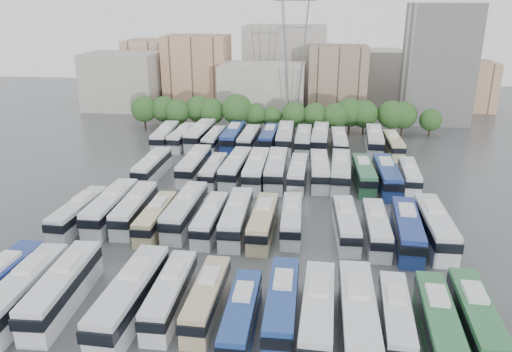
# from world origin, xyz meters

# --- Properties ---
(ground) EXTENTS (220.00, 220.00, 0.00)m
(ground) POSITION_xyz_m (0.00, 0.00, 0.00)
(ground) COLOR #424447
(ground) RESTS_ON ground
(tree_line) EXTENTS (65.34, 7.66, 8.17)m
(tree_line) POSITION_xyz_m (-0.46, 42.14, 4.29)
(tree_line) COLOR black
(tree_line) RESTS_ON ground
(city_buildings) EXTENTS (102.00, 35.00, 20.00)m
(city_buildings) POSITION_xyz_m (-7.46, 71.86, 7.87)
(city_buildings) COLOR #9E998E
(city_buildings) RESTS_ON ground
(apartment_tower) EXTENTS (14.00, 14.00, 26.00)m
(apartment_tower) POSITION_xyz_m (34.00, 58.00, 13.00)
(apartment_tower) COLOR silver
(apartment_tower) RESTS_ON ground
(electricity_pylon) EXTENTS (9.00, 6.91, 33.83)m
(electricity_pylon) POSITION_xyz_m (2.00, 50.00, 18.66)
(electricity_pylon) COLOR slate
(electricity_pylon) RESTS_ON ground
(bus_r0_s1) EXTENTS (2.99, 12.71, 3.97)m
(bus_r0_s1) POSITION_xyz_m (-18.27, -24.38, 1.95)
(bus_r0_s1) COLOR silver
(bus_r0_s1) RESTS_ON ground
(bus_r0_s2) EXTENTS (3.37, 12.86, 4.00)m
(bus_r0_s2) POSITION_xyz_m (-15.03, -23.51, 1.96)
(bus_r0_s2) COLOR silver
(bus_r0_s2) RESTS_ON ground
(bus_r0_s4) EXTENTS (3.33, 13.42, 4.18)m
(bus_r0_s4) POSITION_xyz_m (-8.31, -24.23, 2.05)
(bus_r0_s4) COLOR silver
(bus_r0_s4) RESTS_ON ground
(bus_r0_s5) EXTENTS (2.56, 11.32, 3.55)m
(bus_r0_s5) POSITION_xyz_m (-5.08, -22.88, 1.74)
(bus_r0_s5) COLOR silver
(bus_r0_s5) RESTS_ON ground
(bus_r0_s6) EXTENTS (2.53, 10.85, 3.39)m
(bus_r0_s6) POSITION_xyz_m (-1.65, -23.04, 1.67)
(bus_r0_s6) COLOR tan
(bus_r0_s6) RESTS_ON ground
(bus_r0_s7) EXTENTS (2.38, 10.89, 3.42)m
(bus_r0_s7) POSITION_xyz_m (1.81, -25.34, 1.68)
(bus_r0_s7) COLOR navy
(bus_r0_s7) RESTS_ON ground
(bus_r0_s8) EXTENTS (2.68, 11.85, 3.71)m
(bus_r0_s8) POSITION_xyz_m (5.11, -23.50, 1.82)
(bus_r0_s8) COLOR navy
(bus_r0_s8) RESTS_ON ground
(bus_r0_s9) EXTENTS (3.07, 12.37, 3.86)m
(bus_r0_s9) POSITION_xyz_m (8.21, -24.40, 1.89)
(bus_r0_s9) COLOR silver
(bus_r0_s9) RESTS_ON ground
(bus_r0_s10) EXTENTS (2.89, 13.17, 4.13)m
(bus_r0_s10) POSITION_xyz_m (11.53, -24.73, 2.03)
(bus_r0_s10) COLOR silver
(bus_r0_s10) RESTS_ON ground
(bus_r0_s11) EXTENTS (2.93, 10.99, 3.41)m
(bus_r0_s11) POSITION_xyz_m (14.74, -24.03, 1.68)
(bus_r0_s11) COLOR silver
(bus_r0_s11) RESTS_ON ground
(bus_r0_s12) EXTENTS (3.04, 11.71, 3.64)m
(bus_r0_s12) POSITION_xyz_m (18.08, -24.30, 1.79)
(bus_r0_s12) COLOR #2E6C40
(bus_r0_s12) RESTS_ON ground
(bus_r0_s13) EXTENTS (2.97, 11.95, 3.73)m
(bus_r0_s13) POSITION_xyz_m (21.30, -23.56, 1.83)
(bus_r0_s13) COLOR #2E6C3E
(bus_r0_s13) RESTS_ON ground
(bus_r1_s0) EXTENTS (3.12, 11.73, 3.64)m
(bus_r1_s0) POSITION_xyz_m (-21.47, -6.88, 1.79)
(bus_r1_s0) COLOR silver
(bus_r1_s0) RESTS_ON ground
(bus_r1_s1) EXTENTS (2.84, 12.77, 4.00)m
(bus_r1_s1) POSITION_xyz_m (-18.08, -4.99, 1.96)
(bus_r1_s1) COLOR silver
(bus_r1_s1) RESTS_ON ground
(bus_r1_s2) EXTENTS (2.90, 12.04, 3.76)m
(bus_r1_s2) POSITION_xyz_m (-14.99, -4.87, 1.85)
(bus_r1_s2) COLOR silver
(bus_r1_s2) RESTS_ON ground
(bus_r1_s3) EXTENTS (2.48, 10.98, 3.44)m
(bus_r1_s3) POSITION_xyz_m (-11.58, -6.83, 1.69)
(bus_r1_s3) COLOR #C9BE8A
(bus_r1_s3) RESTS_ON ground
(bus_r1_s4) EXTENTS (3.11, 12.76, 3.98)m
(bus_r1_s4) POSITION_xyz_m (-8.44, -4.86, 1.96)
(bus_r1_s4) COLOR silver
(bus_r1_s4) RESTS_ON ground
(bus_r1_s5) EXTENTS (2.67, 11.16, 3.49)m
(bus_r1_s5) POSITION_xyz_m (-4.90, -6.36, 1.71)
(bus_r1_s5) COLOR silver
(bus_r1_s5) RESTS_ON ground
(bus_r1_s6) EXTENTS (2.90, 12.39, 3.87)m
(bus_r1_s6) POSITION_xyz_m (-1.76, -5.95, 1.90)
(bus_r1_s6) COLOR silver
(bus_r1_s6) RESTS_ON ground
(bus_r1_s7) EXTENTS (2.79, 11.75, 3.67)m
(bus_r1_s7) POSITION_xyz_m (1.58, -6.60, 1.80)
(bus_r1_s7) COLOR tan
(bus_r1_s7) RESTS_ON ground
(bus_r1_s8) EXTENTS (2.70, 11.07, 3.46)m
(bus_r1_s8) POSITION_xyz_m (4.90, -5.23, 1.70)
(bus_r1_s8) COLOR silver
(bus_r1_s8) RESTS_ON ground
(bus_r1_s10) EXTENTS (3.03, 11.41, 3.55)m
(bus_r1_s10) POSITION_xyz_m (11.42, -5.85, 1.74)
(bus_r1_s10) COLOR silver
(bus_r1_s10) RESTS_ON ground
(bus_r1_s11) EXTENTS (2.52, 11.43, 3.59)m
(bus_r1_s11) POSITION_xyz_m (14.85, -6.58, 1.76)
(bus_r1_s11) COLOR silver
(bus_r1_s11) RESTS_ON ground
(bus_r1_s12) EXTENTS (3.40, 12.72, 3.95)m
(bus_r1_s12) POSITION_xyz_m (18.27, -6.94, 1.94)
(bus_r1_s12) COLOR navy
(bus_r1_s12) RESTS_ON ground
(bus_r1_s13) EXTENTS (2.99, 13.00, 4.07)m
(bus_r1_s13) POSITION_xyz_m (21.56, -5.88, 2.00)
(bus_r1_s13) COLOR silver
(bus_r1_s13) RESTS_ON ground
(bus_r2_s1) EXTENTS (2.80, 12.23, 3.83)m
(bus_r2_s1) POSITION_xyz_m (-18.05, 11.47, 1.88)
(bus_r2_s1) COLOR silver
(bus_r2_s1) RESTS_ON ground
(bus_r2_s3) EXTENTS (2.97, 12.74, 3.98)m
(bus_r2_s3) POSITION_xyz_m (-11.63, 12.89, 1.96)
(bus_r2_s3) COLOR silver
(bus_r2_s3) RESTS_ON ground
(bus_r2_s4) EXTENTS (2.58, 10.91, 3.41)m
(bus_r2_s4) POSITION_xyz_m (-8.17, 11.36, 1.67)
(bus_r2_s4) COLOR silver
(bus_r2_s4) RESTS_ON ground
(bus_r2_s5) EXTENTS (3.47, 13.01, 4.04)m
(bus_r2_s5) POSITION_xyz_m (-4.82, 12.19, 1.98)
(bus_r2_s5) COLOR silver
(bus_r2_s5) RESTS_ON ground
(bus_r2_s6) EXTENTS (2.90, 13.25, 4.16)m
(bus_r2_s6) POSITION_xyz_m (-1.50, 11.67, 2.04)
(bus_r2_s6) COLOR silver
(bus_r2_s6) RESTS_ON ground
(bus_r2_s7) EXTENTS (3.08, 13.26, 4.15)m
(bus_r2_s7) POSITION_xyz_m (1.50, 12.28, 2.04)
(bus_r2_s7) COLOR silver
(bus_r2_s7) RESTS_ON ground
(bus_r2_s8) EXTENTS (2.74, 11.57, 3.61)m
(bus_r2_s8) POSITION_xyz_m (4.88, 11.71, 1.77)
(bus_r2_s8) COLOR silver
(bus_r2_s8) RESTS_ON ground
(bus_r2_s9) EXTENTS (3.18, 12.56, 3.91)m
(bus_r2_s9) POSITION_xyz_m (8.16, 12.99, 1.92)
(bus_r2_s9) COLOR silver
(bus_r2_s9) RESTS_ON ground
(bus_r2_s10) EXTENTS (3.35, 13.09, 4.08)m
(bus_r2_s10) POSITION_xyz_m (11.39, 12.85, 2.00)
(bus_r2_s10) COLOR silver
(bus_r2_s10) RESTS_ON ground
(bus_r2_s11) EXTENTS (3.12, 12.04, 3.75)m
(bus_r2_s11) POSITION_xyz_m (14.82, 12.15, 1.84)
(bus_r2_s11) COLOR #2B653E
(bus_r2_s11) RESTS_ON ground
(bus_r2_s12) EXTENTS (3.19, 12.87, 4.01)m
(bus_r2_s12) POSITION_xyz_m (18.12, 11.34, 1.97)
(bus_r2_s12) COLOR navy
(bus_r2_s12) RESTS_ON ground
(bus_r2_s13) EXTENTS (2.87, 11.11, 3.46)m
(bus_r2_s13) POSITION_xyz_m (21.66, 12.71, 1.70)
(bus_r2_s13) COLOR silver
(bus_r2_s13) RESTS_ON ground
(bus_r3_s0) EXTENTS (3.39, 12.75, 3.96)m
(bus_r3_s0) POSITION_xyz_m (-21.42, 29.34, 1.95)
(bus_r3_s0) COLOR silver
(bus_r3_s0) RESTS_ON ground
(bus_r3_s1) EXTENTS (3.07, 11.92, 3.71)m
(bus_r3_s1) POSITION_xyz_m (-18.11, 29.60, 1.82)
(bus_r3_s1) COLOR silver
(bus_r3_s1) RESTS_ON ground
(bus_r3_s2) EXTENTS (3.49, 13.44, 4.18)m
(bus_r3_s2) POSITION_xyz_m (-14.89, 30.98, 2.05)
(bus_r3_s2) COLOR silver
(bus_r3_s2) RESTS_ON ground
(bus_r3_s3) EXTENTS (2.79, 11.20, 3.49)m
(bus_r3_s3) POSITION_xyz_m (-11.75, 28.96, 1.71)
(bus_r3_s3) COLOR silver
(bus_r3_s3) RESTS_ON ground
(bus_r3_s4) EXTENTS (3.07, 13.04, 4.07)m
(bus_r3_s4) POSITION_xyz_m (-8.35, 30.25, 2.00)
(bus_r3_s4) COLOR navy
(bus_r3_s4) RESTS_ON ground
(bus_r3_s5) EXTENTS (3.10, 12.18, 3.79)m
(bus_r3_s5) POSITION_xyz_m (-5.12, 29.29, 1.86)
(bus_r3_s5) COLOR silver
(bus_r3_s5) RESTS_ON ground
(bus_r3_s6) EXTENTS (2.92, 12.10, 3.78)m
(bus_r3_s6) POSITION_xyz_m (-1.48, 30.88, 1.85)
(bus_r3_s6) COLOR navy
(bus_r3_s6) RESTS_ON ground
(bus_r3_s7) EXTENTS (3.17, 13.50, 4.22)m
(bus_r3_s7) POSITION_xyz_m (1.57, 30.94, 2.07)
(bus_r3_s7) COLOR silver
(bus_r3_s7) RESTS_ON ground
(bus_r3_s8) EXTENTS (2.82, 12.55, 3.93)m
(bus_r3_s8) POSITION_xyz_m (5.07, 29.96, 1.93)
(bus_r3_s8) COLOR silver
(bus_r3_s8) RESTS_ON ground
(bus_r3_s9) EXTENTS (3.48, 13.53, 4.21)m
(bus_r3_s9) POSITION_xyz_m (8.17, 30.90, 2.07)
(bus_r3_s9) COLOR silver
(bus_r3_s9) RESTS_ON ground
(bus_r3_s10) EXTENTS (2.84, 12.19, 3.81)m
(bus_r3_s10) POSITION_xyz_m (11.64, 29.27, 1.87)
(bus_r3_s10) COLOR silver
(bus_r3_s10) RESTS_ON ground
(bus_r3_s12) EXTENTS (3.51, 13.26, 4.12)m
(bus_r3_s12) POSITION_xyz_m (18.21, 31.07, 2.02)
(bus_r3_s12) COLOR silver
(bus_r3_s12) RESTS_ON ground
(bus_r3_s13) EXTENTS (2.86, 11.49, 3.58)m
(bus_r3_s13) POSITION_xyz_m (21.45, 29.54, 1.76)
(bus_r3_s13) COLOR #C8BC89
(bus_r3_s13) RESTS_ON ground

